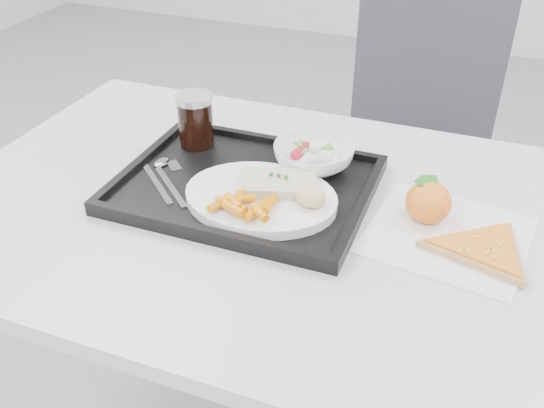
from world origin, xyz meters
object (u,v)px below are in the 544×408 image
Objects in this scene: dinner_plate at (261,198)px; cola_glass at (196,119)px; chair at (413,140)px; tangerine at (428,202)px; table at (274,235)px; salad_bowl at (314,156)px; tray at (246,186)px; pizza_slice at (483,249)px.

cola_glass is at bearing 142.83° from dinner_plate.
chair is 0.75m from tangerine.
dinner_plate is at bearing -165.23° from tangerine.
table is 7.89× the size of salad_bowl.
tangerine is at bearing 14.77° from dinner_plate.
dinner_plate is at bearing -44.07° from tray.
tangerine reaches higher than salad_bowl.
table is at bearing -100.42° from chair.
tray is 0.07m from dinner_plate.
chair is 8.61× the size of cola_glass.
tangerine is at bearing -80.34° from chair.
dinner_plate is 0.26m from cola_glass.
table is 1.29× the size of chair.
pizza_slice is at bearing 1.08° from dinner_plate.
tray is 0.19m from cola_glass.
chair is 6.11× the size of salad_bowl.
chair is 3.80× the size of pizza_slice.
tray is at bearing 157.57° from table.
cola_glass is at bearing 170.49° from tangerine.
pizza_slice is at bearing -23.55° from salad_bowl.
tangerine is (0.12, -0.70, 0.25)m from chair.
salad_bowl reaches higher than dinner_plate.
salad_bowl is at bearing -99.75° from chair.
tangerine is (0.23, -0.08, -0.00)m from salad_bowl.
cola_glass is (-0.22, 0.13, 0.14)m from table.
chair is 3.44× the size of dinner_plate.
salad_bowl is at bearing 156.45° from pizza_slice.
salad_bowl is 1.73× the size of tangerine.
cola_glass reaches higher than tray.
pizza_slice is at bearing -14.17° from cola_glass.
tray is at bearing -105.75° from chair.
table is at bearing 177.84° from pizza_slice.
pizza_slice is at bearing -74.11° from chair.
tray is (-0.07, 0.03, 0.08)m from table.
tray is 4.17× the size of cola_glass.
cola_glass is at bearing 145.40° from tray.
salad_bowl is 1.41× the size of cola_glass.
cola_glass is (-0.20, 0.15, 0.05)m from dinner_plate.
dinner_plate is at bearing -178.92° from pizza_slice.
table is 0.17m from salad_bowl.
cola_glass is 1.23× the size of tangerine.
table is 0.10m from tray.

